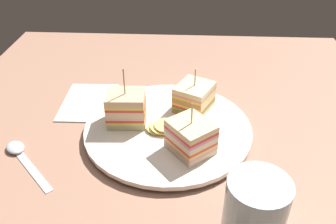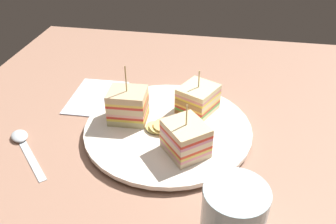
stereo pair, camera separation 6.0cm
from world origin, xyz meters
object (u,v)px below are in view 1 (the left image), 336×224
spoon (20,153)px  chip_pile (161,127)px  napkin (89,101)px  sandwich_wedge_2 (191,137)px  sandwich_wedge_1 (126,108)px  sandwich_wedge_0 (194,97)px  plate (168,129)px  drinking_glass (253,218)px

spoon → chip_pile: bearing=-119.5°
napkin → sandwich_wedge_2: bearing=53.0°
spoon → napkin: (-16.52, 7.50, -0.16)cm
spoon → sandwich_wedge_1: bearing=-108.1°
spoon → sandwich_wedge_0: bearing=-109.6°
plate → drinking_glass: bearing=27.8°
chip_pile → drinking_glass: bearing=31.7°
sandwich_wedge_0 → napkin: sandwich_wedge_0 is taller
chip_pile → napkin: chip_pile is taller
spoon → drinking_glass: 38.55cm
drinking_glass → plate: bearing=-152.2°
chip_pile → drinking_glass: (20.45, 12.64, 2.10)cm
sandwich_wedge_1 → sandwich_wedge_2: (7.19, 11.26, -0.27)cm
plate → sandwich_wedge_0: size_ratio=3.45×
sandwich_wedge_0 → spoon: (13.22, -28.64, -3.58)cm
chip_pile → sandwich_wedge_1: bearing=-109.7°
sandwich_wedge_0 → sandwich_wedge_2: size_ratio=0.96×
sandwich_wedge_0 → chip_pile: 9.35cm
chip_pile → napkin: (-10.47, -15.41, -1.95)cm
sandwich_wedge_0 → sandwich_wedge_2: 12.16cm
sandwich_wedge_1 → spoon: 19.10cm
sandwich_wedge_0 → spoon: bearing=-38.7°
chip_pile → spoon: chip_pile is taller
sandwich_wedge_0 → sandwich_wedge_2: (12.14, -0.64, 0.14)cm
sandwich_wedge_0 → sandwich_wedge_2: bearing=23.5°
sandwich_wedge_2 → napkin: bearing=13.6°
plate → napkin: 18.96cm
sandwich_wedge_2 → chip_pile: (-4.98, -5.10, -1.93)cm
spoon → plate: bearing=-117.3°
sandwich_wedge_1 → chip_pile: size_ratio=1.80×
sandwich_wedge_1 → drinking_glass: (22.65, 18.81, -0.10)cm
sandwich_wedge_1 → sandwich_wedge_2: size_ratio=1.20×
chip_pile → drinking_glass: size_ratio=0.59×
plate → spoon: plate is taller
plate → drinking_glass: size_ratio=2.93×
drinking_glass → napkin: bearing=-137.8°
sandwich_wedge_0 → sandwich_wedge_1: sandwich_wedge_1 is taller
sandwich_wedge_2 → chip_pile: 7.38cm
plate → sandwich_wedge_0: (-5.85, 4.55, 3.10)cm
sandwich_wedge_2 → plate: bearing=-7.5°
sandwich_wedge_2 → drinking_glass: size_ratio=0.89×
sandwich_wedge_0 → plate: bearing=-11.3°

